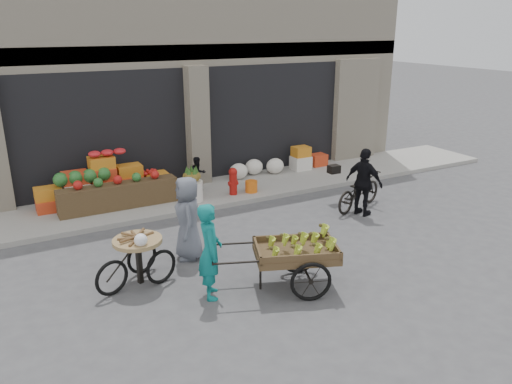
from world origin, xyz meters
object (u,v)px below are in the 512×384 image
pineapple_bin (192,191)px  bicycle (359,191)px  fire_hydrant (233,180)px  tricycle_cart (138,253)px  orange_bucket (251,186)px  vendor_woman (210,251)px  vendor_grey (188,218)px  seated_person (198,174)px  banana_cart (293,249)px  cyclist (364,182)px

pineapple_bin → bicycle: 4.09m
fire_hydrant → tricycle_cart: tricycle_cart is taller
orange_bucket → bicycle: bicycle is taller
orange_bucket → tricycle_cart: 5.02m
pineapple_bin → orange_bucket: 1.61m
vendor_woman → bicycle: size_ratio=0.95×
vendor_grey → bicycle: bearing=112.3°
pineapple_bin → seated_person: bearing=56.3°
fire_hydrant → tricycle_cart: 4.67m
vendor_grey → tricycle_cart: bearing=-49.3°
tricycle_cart → vendor_woman: bearing=-66.5°
orange_bucket → seated_person: (-1.20, 0.70, 0.31)m
vendor_grey → vendor_woman: bearing=7.4°
fire_hydrant → orange_bucket: size_ratio=2.22×
banana_cart → bicycle: size_ratio=1.45×
fire_hydrant → cyclist: (2.18, -2.49, 0.30)m
seated_person → banana_cart: 5.28m
fire_hydrant → seated_person: 0.96m
orange_bucket → tricycle_cart: size_ratio=0.22×
pineapple_bin → vendor_woman: size_ratio=0.32×
bicycle → pineapple_bin: bearing=39.8°
orange_bucket → seated_person: seated_person is taller
vendor_woman → cyclist: 4.95m
vendor_woman → vendor_grey: bearing=10.7°
orange_bucket → tricycle_cart: (-3.87, -3.18, 0.30)m
fire_hydrant → vendor_woman: bearing=-120.2°
fire_hydrant → seated_person: seated_person is taller
vendor_woman → seated_person: bearing=-1.5°
pineapple_bin → banana_cart: 4.67m
pineapple_bin → bicycle: size_ratio=0.30×
cyclist → banana_cart: bearing=104.1°
banana_cart → vendor_woman: size_ratio=1.53×
tricycle_cart → cyclist: 5.61m
pineapple_bin → vendor_grey: size_ratio=0.32×
fire_hydrant → vendor_woman: size_ratio=0.44×
vendor_woman → tricycle_cart: (-0.92, 0.99, -0.25)m
orange_bucket → cyclist: (1.68, -2.44, 0.53)m
cyclist → seated_person: bearing=23.9°
pineapple_bin → orange_bucket: (1.60, -0.10, -0.10)m
banana_cart → cyclist: (3.30, 2.12, 0.10)m
seated_person → tricycle_cart: bearing=-134.6°
banana_cart → cyclist: cyclist is taller
vendor_grey → fire_hydrant: bearing=155.0°
tricycle_cart → vendor_grey: vendor_grey is taller
orange_bucket → banana_cart: 4.85m
orange_bucket → cyclist: 3.01m
vendor_woman → cyclist: size_ratio=1.01×
orange_bucket → bicycle: (1.88, -2.04, 0.18)m
tricycle_cart → bicycle: tricycle_cart is taller
cyclist → pineapple_bin: bearing=33.6°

